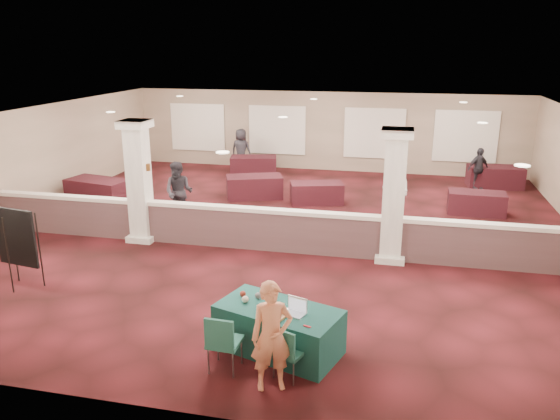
% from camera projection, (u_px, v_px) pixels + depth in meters
% --- Properties ---
extents(ground, '(16.00, 16.00, 0.00)m').
position_uv_depth(ground, '(283.00, 231.00, 15.31)').
color(ground, '#461116').
rests_on(ground, ground).
extents(wall_back, '(16.00, 0.04, 3.20)m').
position_uv_depth(wall_back, '(325.00, 131.00, 22.30)').
color(wall_back, '#7C6B55').
rests_on(wall_back, ground).
extents(wall_front, '(16.00, 0.04, 3.20)m').
position_uv_depth(wall_front, '(156.00, 309.00, 7.38)').
color(wall_front, '#7C6B55').
rests_on(wall_front, ground).
extents(wall_left, '(0.04, 16.00, 3.20)m').
position_uv_depth(wall_left, '(25.00, 162.00, 16.52)').
color(wall_left, '#7C6B55').
rests_on(wall_left, ground).
extents(ceiling, '(16.00, 16.00, 0.02)m').
position_uv_depth(ceiling, '(283.00, 116.00, 14.37)').
color(ceiling, white).
rests_on(ceiling, wall_back).
extents(partition_wall, '(15.60, 0.28, 1.10)m').
position_uv_depth(partition_wall, '(270.00, 229.00, 13.74)').
color(partition_wall, '#503638').
rests_on(partition_wall, ground).
extents(column_left, '(0.72, 0.72, 3.20)m').
position_uv_depth(column_left, '(139.00, 180.00, 14.17)').
color(column_left, beige).
rests_on(column_left, ground).
extents(column_right, '(0.72, 0.72, 3.20)m').
position_uv_depth(column_right, '(394.00, 195.00, 12.80)').
color(column_right, beige).
rests_on(column_right, ground).
extents(sconce_left, '(0.12, 0.12, 0.18)m').
position_uv_depth(sconce_left, '(128.00, 166.00, 14.12)').
color(sconce_left, brown).
rests_on(sconce_left, column_left).
extents(sconce_right, '(0.12, 0.12, 0.18)m').
position_uv_depth(sconce_right, '(148.00, 167.00, 14.00)').
color(sconce_right, brown).
rests_on(sconce_right, column_left).
extents(near_table, '(2.28, 1.62, 0.79)m').
position_uv_depth(near_table, '(279.00, 329.00, 9.25)').
color(near_table, '#103B37').
rests_on(near_table, ground).
extents(conf_chair_main, '(0.58, 0.58, 0.89)m').
position_uv_depth(conf_chair_main, '(287.00, 349.00, 8.41)').
color(conf_chair_main, '#20605A').
rests_on(conf_chair_main, ground).
extents(conf_chair_side, '(0.52, 0.52, 1.00)m').
position_uv_depth(conf_chair_side, '(222.00, 339.00, 8.57)').
color(conf_chair_side, '#20605A').
rests_on(conf_chair_side, ground).
extents(easel_board, '(1.04, 0.58, 1.77)m').
position_uv_depth(easel_board, '(16.00, 238.00, 11.45)').
color(easel_board, black).
rests_on(easel_board, ground).
extents(woman, '(0.73, 0.62, 1.73)m').
position_uv_depth(woman, '(272.00, 337.00, 8.11)').
color(woman, '#E78164').
rests_on(woman, ground).
extents(far_table_front_left, '(2.16, 1.38, 0.81)m').
position_uv_depth(far_table_front_left, '(98.00, 191.00, 17.85)').
color(far_table_front_left, black).
rests_on(far_table_front_left, ground).
extents(far_table_front_center, '(1.86, 1.29, 0.68)m').
position_uv_depth(far_table_front_center, '(317.00, 193.00, 17.90)').
color(far_table_front_center, black).
rests_on(far_table_front_center, ground).
extents(far_table_front_right, '(1.71, 0.89, 0.69)m').
position_uv_depth(far_table_front_right, '(476.00, 203.00, 16.79)').
color(far_table_front_right, black).
rests_on(far_table_front_right, ground).
extents(far_table_back_left, '(1.97, 1.29, 0.74)m').
position_uv_depth(far_table_back_left, '(254.00, 166.00, 21.82)').
color(far_table_back_left, black).
rests_on(far_table_back_left, ground).
extents(far_table_back_center, '(2.07, 1.53, 0.75)m').
position_uv_depth(far_table_back_center, '(254.00, 187.00, 18.54)').
color(far_table_back_center, black).
rests_on(far_table_back_center, ground).
extents(far_table_back_right, '(1.99, 1.13, 0.77)m').
position_uv_depth(far_table_back_right, '(495.00, 177.00, 19.89)').
color(far_table_back_right, black).
rests_on(far_table_back_right, ground).
extents(attendee_a, '(0.87, 0.49, 1.79)m').
position_uv_depth(attendee_a, '(179.00, 192.00, 15.89)').
color(attendee_a, black).
rests_on(attendee_a, ground).
extents(attendee_b, '(1.10, 1.13, 1.69)m').
position_uv_depth(attendee_b, '(396.00, 182.00, 17.23)').
color(attendee_b, beige).
rests_on(attendee_b, ground).
extents(attendee_c, '(0.98, 0.85, 1.52)m').
position_uv_depth(attendee_c, '(478.00, 169.00, 19.46)').
color(attendee_c, black).
rests_on(attendee_c, ground).
extents(attendee_d, '(0.92, 0.57, 1.75)m').
position_uv_depth(attendee_d, '(241.00, 150.00, 22.27)').
color(attendee_d, black).
rests_on(attendee_d, ground).
extents(laptop_base, '(0.42, 0.35, 0.02)m').
position_uv_depth(laptop_base, '(294.00, 314.00, 8.93)').
color(laptop_base, silver).
rests_on(laptop_base, near_table).
extents(laptop_screen, '(0.35, 0.12, 0.24)m').
position_uv_depth(laptop_screen, '(298.00, 304.00, 8.99)').
color(laptop_screen, silver).
rests_on(laptop_screen, near_table).
extents(screen_glow, '(0.31, 0.11, 0.21)m').
position_uv_depth(screen_glow, '(297.00, 305.00, 8.99)').
color(screen_glow, silver).
rests_on(screen_glow, near_table).
extents(knitting, '(0.51, 0.44, 0.03)m').
position_uv_depth(knitting, '(273.00, 315.00, 8.88)').
color(knitting, '#B06B1C').
rests_on(knitting, near_table).
extents(yarn_cream, '(0.12, 0.12, 0.12)m').
position_uv_depth(yarn_cream, '(245.00, 299.00, 9.32)').
color(yarn_cream, beige).
rests_on(yarn_cream, near_table).
extents(yarn_red, '(0.11, 0.11, 0.11)m').
position_uv_depth(yarn_red, '(243.00, 294.00, 9.54)').
color(yarn_red, '#5B1312').
rests_on(yarn_red, near_table).
extents(yarn_grey, '(0.11, 0.11, 0.11)m').
position_uv_depth(yarn_grey, '(258.00, 296.00, 9.47)').
color(yarn_grey, '#535459').
rests_on(yarn_grey, near_table).
extents(scissors, '(0.13, 0.07, 0.01)m').
position_uv_depth(scissors, '(307.00, 326.00, 8.54)').
color(scissors, red).
rests_on(scissors, near_table).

